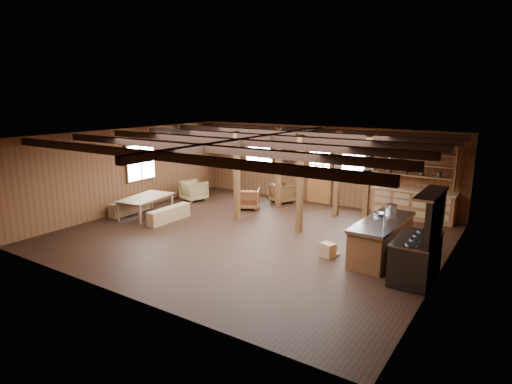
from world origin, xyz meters
TOP-DOWN VIEW (x-y plane):
  - room at (0.00, 0.00)m, footprint 10.04×9.04m
  - ceiling_joists at (0.00, 0.18)m, footprint 9.80×8.82m
  - timber_posts at (0.52, 2.08)m, footprint 3.95×2.35m
  - back_door at (0.00, 4.45)m, footprint 1.02×0.08m
  - window_back_left at (-2.60, 4.46)m, footprint 1.32×0.06m
  - window_back_right at (1.30, 4.46)m, footprint 1.02×0.06m
  - window_left at (-4.96, 0.50)m, footprint 0.14×1.24m
  - notice_boards at (-1.50, 4.46)m, footprint 1.08×0.03m
  - back_counter at (3.40, 4.20)m, footprint 2.55×0.60m
  - pendant_lamps at (-2.25, 1.00)m, footprint 1.86×2.36m
  - pot_rack at (3.48, 0.38)m, footprint 0.37×3.00m
  - kitchen_island at (3.60, 0.33)m, footprint 0.96×2.53m
  - step_stool at (2.51, -0.35)m, footprint 0.46×0.39m
  - commercial_range at (4.65, -0.53)m, footprint 0.81×1.58m
  - dining_table at (-3.90, -0.28)m, footprint 1.32×1.99m
  - bench_wall at (-4.65, -0.28)m, footprint 0.31×1.65m
  - bench_aisle at (-2.91, -0.28)m, footprint 0.30×1.62m
  - armchair_a at (-1.70, 2.35)m, footprint 1.04×1.05m
  - armchair_b at (-1.15, 3.80)m, footprint 0.98×0.99m
  - armchair_c at (-4.08, 2.22)m, footprint 1.00×1.02m
  - counter_pot at (3.51, 1.32)m, footprint 0.29×0.29m
  - bowl at (3.37, 0.73)m, footprint 0.28×0.28m

SIDE VIEW (x-z plane):
  - step_stool at x=2.51m, z-range 0.00..0.35m
  - bench_aisle at x=-2.91m, z-range 0.00..0.44m
  - bench_wall at x=-4.65m, z-range 0.00..0.45m
  - dining_table at x=-3.90m, z-range 0.00..0.65m
  - armchair_b at x=-1.15m, z-range 0.00..0.70m
  - armchair_a at x=-1.70m, z-range 0.00..0.72m
  - armchair_c at x=-4.08m, z-range 0.00..0.75m
  - kitchen_island at x=3.60m, z-range -0.12..1.08m
  - back_counter at x=3.40m, z-range -0.62..1.83m
  - commercial_range at x=4.65m, z-range -0.34..1.61m
  - back_door at x=0.00m, z-range -0.19..1.96m
  - bowl at x=3.37m, z-range 0.94..1.00m
  - counter_pot at x=3.51m, z-range 0.94..1.11m
  - room at x=0.00m, z-range -0.02..2.82m
  - timber_posts at x=0.52m, z-range 0.00..2.80m
  - window_back_left at x=-2.60m, z-range 0.94..2.26m
  - window_back_right at x=1.30m, z-range 0.94..2.26m
  - window_left at x=-4.96m, z-range 0.94..2.26m
  - notice_boards at x=-1.50m, z-range 1.19..2.09m
  - pendant_lamps at x=-2.25m, z-range 1.92..2.58m
  - pot_rack at x=3.48m, z-range 2.04..2.49m
  - ceiling_joists at x=0.00m, z-range 2.59..2.77m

